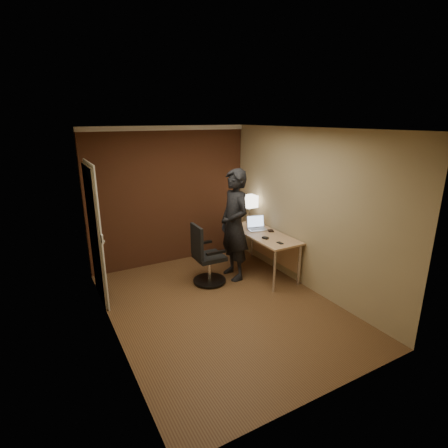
{
  "coord_description": "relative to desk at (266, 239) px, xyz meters",
  "views": [
    {
      "loc": [
        -2.16,
        -3.98,
        2.63
      ],
      "look_at": [
        0.35,
        0.55,
        1.05
      ],
      "focal_mm": 28.0,
      "sensor_mm": 36.0,
      "label": 1
    }
  ],
  "objects": [
    {
      "name": "laptop",
      "position": [
        -0.03,
        0.26,
        0.19
      ],
      "size": [
        0.38,
        0.33,
        0.23
      ],
      "color": "silver",
      "rests_on": "desk"
    },
    {
      "name": "desk",
      "position": [
        0.0,
        0.0,
        0.0
      ],
      "size": [
        0.6,
        1.5,
        0.73
      ],
      "color": "tan",
      "rests_on": "ground"
    },
    {
      "name": "office_chair",
      "position": [
        -1.12,
        0.09,
        -0.16
      ],
      "size": [
        0.54,
        0.56,
        1.0
      ],
      "color": "black",
      "rests_on": "ground"
    },
    {
      "name": "wallet",
      "position": [
        0.11,
        0.02,
        0.14
      ],
      "size": [
        0.12,
        0.14,
        0.02
      ],
      "primitive_type": "cube",
      "rotation": [
        0.0,
        0.0,
        -0.37
      ],
      "color": "black",
      "rests_on": "desk"
    },
    {
      "name": "room",
      "position": [
        -1.53,
        0.87,
        0.77
      ],
      "size": [
        4.0,
        4.0,
        4.0
      ],
      "color": "brown",
      "rests_on": "ground"
    },
    {
      "name": "mouse",
      "position": [
        -0.21,
        -0.26,
        0.14
      ],
      "size": [
        0.09,
        0.11,
        0.03
      ],
      "primitive_type": "cube",
      "rotation": [
        0.0,
        0.0,
        0.29
      ],
      "color": "black",
      "rests_on": "desk"
    },
    {
      "name": "desk_lamp",
      "position": [
        0.05,
        0.6,
        0.55
      ],
      "size": [
        0.22,
        0.22,
        0.54
      ],
      "color": "silver",
      "rests_on": "desk"
    },
    {
      "name": "phone",
      "position": [
        -0.13,
        -0.55,
        0.13
      ],
      "size": [
        0.06,
        0.12,
        0.01
      ],
      "primitive_type": "cube",
      "rotation": [
        0.0,
        0.0,
        -0.0
      ],
      "color": "black",
      "rests_on": "desk"
    },
    {
      "name": "person",
      "position": [
        -0.59,
        0.09,
        0.33
      ],
      "size": [
        0.46,
        0.69,
        1.86
      ],
      "primitive_type": "imported",
      "rotation": [
        0.0,
        0.0,
        -1.59
      ],
      "color": "black",
      "rests_on": "ground"
    }
  ]
}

